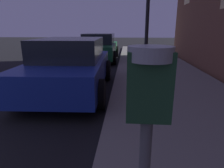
{
  "coord_description": "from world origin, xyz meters",
  "views": [
    {
      "loc": [
        4.37,
        0.16,
        1.68
      ],
      "look_at": [
        4.17,
        2.85,
        0.91
      ],
      "focal_mm": 31.21,
      "sensor_mm": 36.0,
      "label": 1
    }
  ],
  "objects": [
    {
      "name": "parking_meter",
      "position": [
        4.46,
        0.97,
        1.25
      ],
      "size": [
        0.19,
        0.19,
        1.46
      ],
      "color": "#59595B",
      "rests_on": "sidewalk"
    },
    {
      "name": "car_blue",
      "position": [
        2.85,
        5.3,
        0.72
      ],
      "size": [
        2.17,
        4.11,
        1.43
      ],
      "color": "navy",
      "rests_on": "ground"
    },
    {
      "name": "car_green",
      "position": [
        2.85,
        10.95,
        0.71
      ],
      "size": [
        2.02,
        4.4,
        1.43
      ],
      "color": "#19592D",
      "rests_on": "ground"
    }
  ]
}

